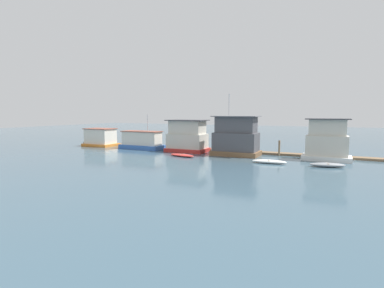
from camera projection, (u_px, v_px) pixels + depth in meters
name	position (u px, v px, depth m)	size (l,w,h in m)	color
ground_plane	(195.00, 152.00, 46.18)	(200.00, 200.00, 0.00)	#385160
dock_walkway	(203.00, 149.00, 48.92)	(51.00, 1.68, 0.30)	brown
houseboat_orange	(100.00, 138.00, 54.95)	(5.66, 3.99, 3.25)	orange
houseboat_blue	(142.00, 141.00, 50.57)	(7.49, 3.29, 5.81)	#3866B7
houseboat_red	(187.00, 137.00, 46.99)	(6.29, 4.08, 4.99)	red
houseboat_brown	(236.00, 137.00, 42.78)	(6.67, 3.99, 8.80)	brown
houseboat_white	(327.00, 142.00, 38.41)	(5.90, 3.51, 5.37)	white
dinghy_red	(182.00, 155.00, 41.84)	(4.12, 1.91, 0.37)	red
dinghy_white	(269.00, 162.00, 36.17)	(4.16, 1.38, 0.45)	white
dinghy_grey	(327.00, 165.00, 33.76)	(4.00, 2.09, 0.50)	gray
mooring_post_centre	(133.00, 143.00, 53.58)	(0.24, 0.24, 1.23)	brown
mooring_post_near_left	(178.00, 146.00, 49.62)	(0.28, 0.28, 1.27)	brown
mooring_post_far_right	(279.00, 148.00, 42.51)	(0.27, 0.27, 2.20)	#846B4C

